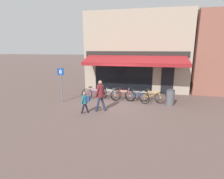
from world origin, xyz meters
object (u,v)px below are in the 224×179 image
(bicycle_orange, at_px, (152,96))
(bicycle_purple, at_px, (94,93))
(litter_bin, at_px, (170,97))
(pedestrian_child, at_px, (85,101))
(bicycle_silver, at_px, (109,94))
(bicycle_red, at_px, (123,95))
(bicycle_blue, at_px, (137,97))
(parking_sign, at_px, (61,81))
(pedestrian_adult, at_px, (100,93))

(bicycle_orange, bearing_deg, bicycle_purple, -169.90)
(bicycle_purple, height_order, litter_bin, litter_bin)
(bicycle_orange, relative_size, pedestrian_child, 1.57)
(bicycle_silver, distance_m, bicycle_red, 0.97)
(bicycle_purple, distance_m, bicycle_blue, 2.93)
(pedestrian_child, bearing_deg, bicycle_orange, -147.93)
(litter_bin, bearing_deg, bicycle_orange, 164.36)
(bicycle_orange, height_order, parking_sign, parking_sign)
(bicycle_silver, relative_size, bicycle_blue, 1.00)
(bicycle_blue, relative_size, parking_sign, 0.72)
(litter_bin, bearing_deg, pedestrian_adult, -153.62)
(bicycle_silver, height_order, parking_sign, parking_sign)
(bicycle_silver, distance_m, bicycle_orange, 2.82)
(bicycle_purple, height_order, bicycle_silver, bicycle_silver)
(bicycle_purple, height_order, bicycle_orange, bicycle_orange)
(bicycle_purple, relative_size, bicycle_blue, 1.04)
(bicycle_blue, height_order, pedestrian_adult, pedestrian_adult)
(bicycle_red, xyz_separation_m, pedestrian_adult, (-0.93, -2.22, 0.66))
(pedestrian_child, bearing_deg, bicycle_blue, -141.33)
(bicycle_red, relative_size, litter_bin, 1.65)
(bicycle_red, bearing_deg, bicycle_blue, -7.16)
(bicycle_red, relative_size, pedestrian_child, 1.50)
(bicycle_silver, relative_size, pedestrian_child, 1.41)
(bicycle_red, bearing_deg, litter_bin, -1.23)
(bicycle_red, distance_m, pedestrian_adult, 2.49)
(bicycle_purple, relative_size, parking_sign, 0.75)
(bicycle_orange, height_order, pedestrian_adult, pedestrian_adult)
(litter_bin, bearing_deg, bicycle_red, 174.24)
(bicycle_red, relative_size, bicycle_orange, 0.95)
(bicycle_orange, relative_size, pedestrian_adult, 1.03)
(bicycle_purple, height_order, bicycle_blue, bicycle_purple)
(bicycle_silver, bearing_deg, bicycle_blue, 17.60)
(bicycle_red, height_order, bicycle_blue, bicycle_red)
(pedestrian_child, height_order, litter_bin, pedestrian_child)
(pedestrian_adult, bearing_deg, bicycle_red, -109.29)
(pedestrian_child, bearing_deg, parking_sign, -41.80)
(bicycle_red, bearing_deg, bicycle_silver, -179.20)
(bicycle_red, xyz_separation_m, litter_bin, (2.95, -0.30, 0.13))
(bicycle_purple, relative_size, bicycle_red, 0.98)
(bicycle_blue, bearing_deg, litter_bin, 23.74)
(bicycle_purple, bearing_deg, bicycle_orange, -13.26)
(bicycle_blue, distance_m, parking_sign, 4.91)
(bicycle_silver, xyz_separation_m, bicycle_blue, (1.89, -0.25, -0.00))
(bicycle_blue, relative_size, litter_bin, 1.56)
(bicycle_silver, bearing_deg, parking_sign, -133.01)
(bicycle_silver, xyz_separation_m, pedestrian_child, (-0.69, -2.73, 0.32))
(bicycle_blue, height_order, litter_bin, litter_bin)
(bicycle_purple, xyz_separation_m, bicycle_red, (2.00, -0.03, 0.01))
(pedestrian_child, bearing_deg, bicycle_silver, -109.33)
(bicycle_blue, distance_m, litter_bin, 2.03)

